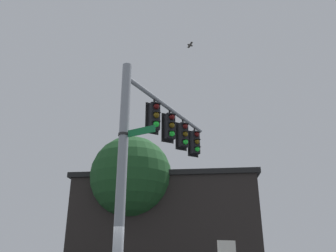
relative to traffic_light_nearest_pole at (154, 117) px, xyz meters
The scene contains 10 objects.
signal_pole 3.16m from the traffic_light_nearest_pole, 31.02° to the left, with size 0.31×0.31×7.77m, color gray.
mast_arm 1.45m from the traffic_light_nearest_pole, 147.56° to the right, with size 0.17×0.17×5.94m, color gray.
traffic_light_nearest_pole is the anchor object (origin of this frame).
traffic_light_mid_inner 1.17m from the traffic_light_nearest_pole, 148.40° to the right, with size 0.54×0.49×1.31m.
traffic_light_mid_outer 2.34m from the traffic_light_nearest_pole, 148.40° to the right, with size 0.54×0.49×1.31m.
traffic_light_arm_end 3.50m from the traffic_light_nearest_pole, 148.40° to the right, with size 0.54×0.49×1.31m.
street_name_sign 2.17m from the traffic_light_nearest_pole, 39.96° to the left, with size 0.79×1.16×0.22m.
bird_flying 4.76m from the traffic_light_nearest_pole, 162.37° to the right, with size 0.30×0.39×0.11m.
storefront_building 10.84m from the traffic_light_nearest_pole, 121.32° to the right, with size 12.55×11.49×6.30m.
tree_by_storefront 8.16m from the traffic_light_nearest_pole, 107.07° to the right, with size 4.74×4.74×8.44m.
Camera 1 is at (3.54, 9.32, 1.73)m, focal length 35.92 mm.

